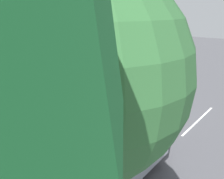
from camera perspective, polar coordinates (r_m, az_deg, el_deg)
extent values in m
plane|color=#4C4C51|center=(14.16, 2.12, -5.30)|extent=(80.00, 80.00, 0.00)
cube|color=#8C939E|center=(10.95, -12.46, -2.40)|extent=(9.33, 3.04, 2.80)
cube|color=black|center=(11.60, -7.94, 1.90)|extent=(7.72, 0.49, 1.01)
cube|color=black|center=(10.04, -18.10, -1.35)|extent=(7.72, 0.49, 1.01)
cube|color=#1959B2|center=(11.94, -7.73, -3.28)|extent=(8.09, 0.51, 0.28)
cube|color=black|center=(11.60, -11.92, -9.96)|extent=(8.59, 2.79, 0.45)
torus|color=black|center=(14.46, -17.19, -3.49)|extent=(1.02, 0.38, 1.00)
torus|color=black|center=(10.37, 5.07, -11.44)|extent=(1.02, 0.38, 1.00)
torus|color=black|center=(8.80, -3.09, -17.24)|extent=(1.02, 0.38, 1.00)
cylinder|color=#473823|center=(12.61, 2.24, -5.93)|extent=(0.14, 0.14, 0.79)
cube|color=black|center=(12.82, 2.30, -7.63)|extent=(0.14, 0.27, 0.10)
cylinder|color=#473823|center=(12.55, 2.89, -6.07)|extent=(0.14, 0.14, 0.79)
cube|color=black|center=(12.76, 2.94, -7.78)|extent=(0.14, 0.27, 0.10)
cube|color=#D8F233|center=(12.31, 2.61, -2.93)|extent=(0.42, 0.34, 0.65)
cube|color=silver|center=(12.31, 2.61, -2.93)|extent=(0.44, 0.36, 0.06)
cylinder|color=#D8F233|center=(12.41, 1.62, -2.67)|extent=(0.10, 0.10, 0.62)
sphere|color=tan|center=(12.52, 1.61, -4.00)|extent=(0.10, 0.10, 0.09)
cylinder|color=#D8F233|center=(12.20, 3.61, -3.06)|extent=(0.10, 0.10, 0.62)
sphere|color=tan|center=(12.32, 3.58, -4.41)|extent=(0.10, 0.10, 0.09)
sphere|color=tan|center=(12.15, 2.64, -0.88)|extent=(0.27, 0.27, 0.24)
cylinder|color=black|center=(13.32, -2.59, -4.73)|extent=(0.12, 0.12, 0.74)
cube|color=black|center=(13.51, -2.45, -6.26)|extent=(0.10, 0.26, 0.10)
cylinder|color=black|center=(13.22, -2.08, -4.90)|extent=(0.12, 0.12, 0.74)
cube|color=black|center=(13.41, -1.94, -6.45)|extent=(0.10, 0.26, 0.10)
cube|color=navy|center=(13.02, -2.37, -2.04)|extent=(0.38, 0.28, 0.62)
cylinder|color=navy|center=(13.18, -3.14, -1.75)|extent=(0.09, 0.09, 0.59)
sphere|color=tan|center=(13.28, -3.11, -2.95)|extent=(0.09, 0.09, 0.09)
cylinder|color=navy|center=(12.87, -1.59, -2.22)|extent=(0.09, 0.09, 0.59)
sphere|color=tan|center=(12.97, -1.58, -3.44)|extent=(0.09, 0.09, 0.09)
sphere|color=tan|center=(12.88, -2.40, -0.20)|extent=(0.23, 0.23, 0.22)
cylinder|color=black|center=(14.03, -6.22, -3.60)|extent=(0.14, 0.14, 0.75)
cube|color=black|center=(14.20, -6.03, -5.11)|extent=(0.16, 0.28, 0.10)
cylinder|color=black|center=(13.90, -5.89, -3.80)|extent=(0.14, 0.14, 0.75)
cube|color=black|center=(14.07, -5.69, -5.32)|extent=(0.16, 0.28, 0.10)
cube|color=black|center=(13.73, -6.15, -1.02)|extent=(0.43, 0.36, 0.63)
cylinder|color=black|center=(13.92, -6.65, -0.70)|extent=(0.11, 0.11, 0.60)
sphere|color=tan|center=(14.01, -6.61, -1.86)|extent=(0.11, 0.11, 0.09)
cylinder|color=black|center=(13.52, -5.63, -1.22)|extent=(0.11, 0.11, 0.60)
sphere|color=tan|center=(13.62, -5.59, -2.41)|extent=(0.11, 0.11, 0.09)
sphere|color=tan|center=(13.59, -6.21, 0.76)|extent=(0.27, 0.27, 0.23)
torus|color=black|center=(11.53, 2.10, -9.32)|extent=(0.61, 0.18, 0.60)
cylinder|color=silver|center=(11.53, 2.10, -9.32)|extent=(0.13, 0.11, 0.12)
torus|color=black|center=(10.89, 8.59, -11.25)|extent=(0.61, 0.18, 0.60)
cylinder|color=silver|center=(10.89, 8.59, -11.25)|extent=(0.13, 0.13, 0.12)
cylinder|color=silver|center=(11.35, 2.33, -7.81)|extent=(0.32, 0.08, 0.67)
cube|color=red|center=(11.07, 4.97, -8.67)|extent=(0.86, 0.34, 0.36)
cube|color=black|center=(10.84, 7.17, -9.05)|extent=(0.54, 0.26, 0.20)
cylinder|color=silver|center=(10.90, 6.21, -10.40)|extent=(0.45, 0.11, 0.08)
cylinder|color=black|center=(11.20, 2.57, -6.49)|extent=(0.08, 0.58, 0.04)
torus|color=black|center=(13.61, -8.24, -5.10)|extent=(0.61, 0.16, 0.60)
cylinder|color=silver|center=(13.61, -8.24, -5.10)|extent=(0.12, 0.11, 0.12)
torus|color=black|center=(12.69, -3.59, -6.68)|extent=(0.61, 0.16, 0.60)
cylinder|color=silver|center=(12.69, -3.59, -6.68)|extent=(0.13, 0.13, 0.12)
cylinder|color=silver|center=(13.45, -8.15, -3.77)|extent=(0.32, 0.07, 0.67)
cube|color=#198C33|center=(13.06, -6.28, -4.46)|extent=(0.85, 0.32, 0.36)
cube|color=black|center=(12.74, -4.71, -4.76)|extent=(0.53, 0.25, 0.20)
cylinder|color=silver|center=(12.82, -5.49, -5.89)|extent=(0.45, 0.10, 0.08)
cylinder|color=black|center=(13.31, -8.06, -2.62)|extent=(0.06, 0.58, 0.04)
torus|color=black|center=(17.36, 1.35, 0.17)|extent=(0.61, 0.31, 0.60)
cylinder|color=silver|center=(17.36, 1.35, 0.17)|extent=(0.15, 0.13, 0.12)
torus|color=black|center=(18.53, -1.10, 1.32)|extent=(0.61, 0.31, 0.60)
cylinder|color=silver|center=(18.53, -1.10, 1.32)|extent=(0.15, 0.15, 0.12)
cylinder|color=silver|center=(17.29, 1.27, 1.31)|extent=(0.32, 0.15, 0.67)
cube|color=#0C19B2|center=(17.79, 0.21, 1.72)|extent=(0.89, 0.53, 0.36)
cube|color=black|center=(18.16, -0.59, 2.23)|extent=(0.56, 0.37, 0.20)
cylinder|color=silver|center=(18.21, -0.03, 1.42)|extent=(0.45, 0.22, 0.08)
cylinder|color=black|center=(17.25, 1.18, 2.31)|extent=(0.21, 0.56, 0.04)
cube|color=black|center=(17.77, 0.08, 2.67)|extent=(0.63, 0.49, 0.51)
sphere|color=white|center=(17.39, 0.79, 2.95)|extent=(0.33, 0.33, 0.26)
cylinder|color=black|center=(17.44, 0.09, 2.38)|extent=(0.43, 0.22, 0.33)
cylinder|color=black|center=(17.91, -0.70, 1.73)|extent=(0.13, 0.13, 0.40)
cylinder|color=black|center=(17.63, 1.08, 2.55)|extent=(0.43, 0.22, 0.33)
cylinder|color=black|center=(18.09, 0.28, 1.90)|extent=(0.13, 0.13, 0.40)
cube|color=orange|center=(15.75, 2.24, -2.81)|extent=(0.34, 0.34, 0.03)
cone|color=orange|center=(15.64, 2.25, -1.73)|extent=(0.26, 0.26, 0.60)
cylinder|color=white|center=(15.65, 2.25, -1.83)|extent=(0.19, 0.19, 0.07)
sphere|color=#316635|center=(3.09, -6.40, 3.56)|extent=(2.61, 2.61, 2.61)
sphere|color=#316635|center=(2.99, -6.93, 18.26)|extent=(1.83, 1.83, 1.83)
cube|color=white|center=(14.05, 18.70, -6.47)|extent=(0.31, 4.32, 0.01)
cube|color=white|center=(15.19, 8.72, -3.86)|extent=(0.28, 3.68, 0.01)
cube|color=white|center=(16.73, 0.39, -1.58)|extent=(0.28, 3.81, 0.01)
cube|color=white|center=(18.59, -6.38, 0.30)|extent=(0.31, 4.27, 0.01)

